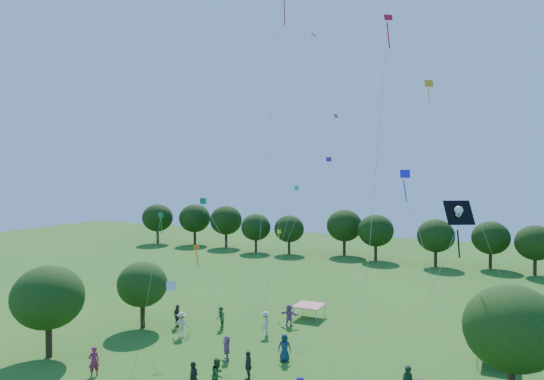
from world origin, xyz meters
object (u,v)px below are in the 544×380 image
at_px(near_tree_west, 48,297).
at_px(red_high_kite, 278,41).
at_px(tent_red_stripe, 309,305).
at_px(pirate_kite, 457,216).
at_px(near_tree_north, 142,284).
at_px(near_tree_east, 512,328).
at_px(tent_blue, 495,350).

bearing_deg(near_tree_west, red_high_kite, 32.18).
distance_m(tent_red_stripe, pirate_kite, 22.15).
distance_m(near_tree_north, tent_red_stripe, 13.51).
xyz_separation_m(pirate_kite, red_high_kite, (-12.06, 8.58, 10.61)).
height_order(near_tree_west, near_tree_north, near_tree_west).
height_order(near_tree_east, tent_red_stripe, near_tree_east).
relative_size(near_tree_north, tent_blue, 2.33).
relative_size(tent_blue, red_high_kite, 0.09).
height_order(near_tree_east, pirate_kite, pirate_kite).
bearing_deg(red_high_kite, near_tree_east, -6.58).
bearing_deg(tent_red_stripe, tent_blue, -17.42).
height_order(tent_blue, pirate_kite, pirate_kite).
bearing_deg(near_tree_east, near_tree_north, 177.78).
relative_size(near_tree_west, near_tree_north, 1.17).
bearing_deg(tent_red_stripe, near_tree_west, -128.79).
bearing_deg(near_tree_north, near_tree_east, -2.22).
relative_size(tent_red_stripe, pirate_kite, 0.23).
distance_m(near_tree_west, tent_blue, 28.51).
distance_m(near_tree_north, red_high_kite, 20.73).
height_order(tent_red_stripe, pirate_kite, pirate_kite).
bearing_deg(tent_blue, red_high_kite, -168.23).
relative_size(near_tree_north, pirate_kite, 0.54).
distance_m(tent_blue, pirate_kite, 14.69).
bearing_deg(pirate_kite, near_tree_west, 178.65).
xyz_separation_m(near_tree_north, pirate_kite, (23.27, -7.92, 6.81)).
bearing_deg(near_tree_north, red_high_kite, 3.39).
distance_m(near_tree_west, red_high_kite, 22.60).
xyz_separation_m(near_tree_west, pirate_kite, (24.77, -0.58, 6.28)).
relative_size(near_tree_east, tent_blue, 2.75).
bearing_deg(tent_red_stripe, near_tree_north, -143.72).
distance_m(tent_red_stripe, tent_blue, 14.67).
height_order(tent_red_stripe, tent_blue, same).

